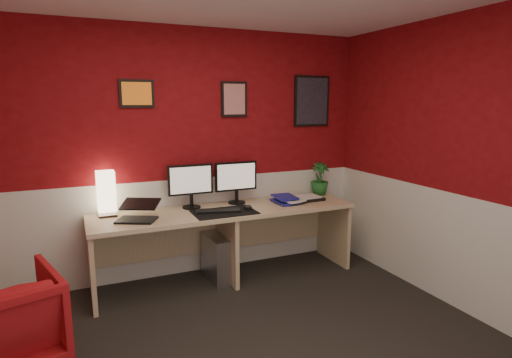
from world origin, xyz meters
name	(u,v)px	position (x,y,z in m)	size (l,w,h in m)	color
wall_back	(180,155)	(0.00, 1.75, 1.25)	(4.00, 0.01, 2.50)	maroon
wall_front	(509,313)	(0.00, -1.75, 1.25)	(4.00, 0.01, 2.50)	maroon
wall_right	(472,167)	(2.00, 0.00, 1.25)	(0.01, 3.50, 2.50)	maroon
wainscot_back	(182,227)	(0.00, 1.75, 0.50)	(4.00, 0.01, 1.00)	silver
wainscot_right	(463,254)	(2.00, 0.00, 0.50)	(0.01, 3.50, 1.00)	silver
desk	(227,244)	(0.37, 1.41, 0.36)	(2.60, 0.65, 0.73)	tan
shoji_lamp	(106,195)	(-0.73, 1.62, 0.93)	(0.16, 0.16, 0.40)	#FFE5B2
laptop	(136,209)	(-0.50, 1.34, 0.84)	(0.33, 0.23, 0.22)	black
monitor_left	(191,179)	(0.07, 1.59, 1.02)	(0.45, 0.06, 0.58)	black
monitor_right	(236,176)	(0.55, 1.59, 1.02)	(0.45, 0.06, 0.58)	black
desk_mat	(224,212)	(0.31, 1.30, 0.73)	(0.60, 0.38, 0.01)	black
keyboard	(218,211)	(0.26, 1.33, 0.74)	(0.42, 0.14, 0.02)	black
mouse	(248,208)	(0.56, 1.30, 0.75)	(0.06, 0.10, 0.03)	black
book_bottom	(276,203)	(0.91, 1.40, 0.74)	(0.22, 0.30, 0.03)	navy
book_middle	(282,201)	(0.96, 1.37, 0.77)	(0.21, 0.29, 0.02)	silver
book_top	(275,198)	(0.90, 1.40, 0.79)	(0.21, 0.29, 0.03)	navy
zen_tray	(306,199)	(1.28, 1.43, 0.74)	(0.35, 0.25, 0.03)	black
potted_plant	(320,179)	(1.57, 1.61, 0.91)	(0.20, 0.20, 0.37)	#19591E
pc_tower	(218,258)	(0.28, 1.45, 0.23)	(0.20, 0.45, 0.45)	#99999E
armchair	(1,323)	(-1.50, 0.64, 0.33)	(0.70, 0.72, 0.66)	#B61217
art_left	(137,94)	(-0.39, 1.74, 1.85)	(0.32, 0.02, 0.26)	orange
art_center	(234,99)	(0.59, 1.74, 1.80)	(0.28, 0.02, 0.36)	red
art_right	(312,101)	(1.51, 1.74, 1.78)	(0.44, 0.02, 0.56)	black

